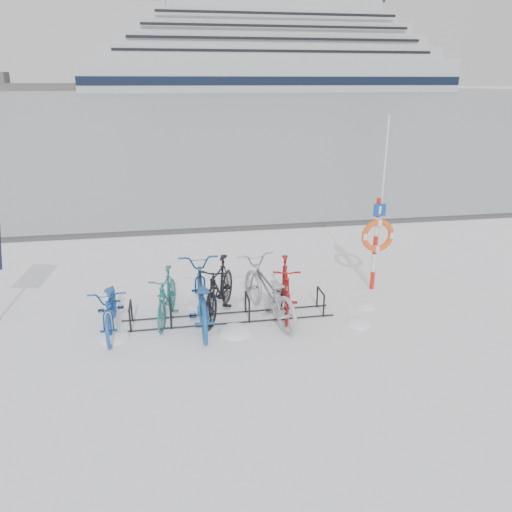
% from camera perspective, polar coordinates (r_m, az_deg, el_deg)
% --- Properties ---
extents(ground, '(900.00, 900.00, 0.00)m').
position_cam_1_polar(ground, '(9.56, -3.13, -7.18)').
color(ground, white).
rests_on(ground, ground).
extents(ice_sheet, '(400.00, 298.00, 0.02)m').
position_cam_1_polar(ice_sheet, '(163.56, -10.14, 17.56)').
color(ice_sheet, '#A1ADB6').
rests_on(ice_sheet, ground).
extents(quay_edge, '(400.00, 0.25, 0.10)m').
position_cam_1_polar(quay_edge, '(15.04, -5.90, 2.95)').
color(quay_edge, '#3F3F42').
rests_on(quay_edge, ground).
extents(bike_rack, '(4.00, 0.48, 0.46)m').
position_cam_1_polar(bike_rack, '(9.48, -3.15, -6.21)').
color(bike_rack, black).
rests_on(bike_rack, ground).
extents(lifebuoy_station, '(0.70, 0.22, 3.65)m').
position_cam_1_polar(lifebuoy_station, '(10.71, 13.70, 2.29)').
color(lifebuoy_station, red).
rests_on(lifebuoy_station, ground).
extents(cruise_ferry, '(155.39, 29.27, 51.06)m').
position_cam_1_polar(cruise_ferry, '(224.04, 1.60, 21.79)').
color(cruise_ferry, silver).
rests_on(cruise_ferry, ground).
extents(bike_0, '(0.71, 1.86, 0.96)m').
position_cam_1_polar(bike_0, '(9.35, -16.27, -5.38)').
color(bike_0, '#1B4C9F').
rests_on(bike_0, ground).
extents(bike_1, '(0.79, 1.72, 1.00)m').
position_cam_1_polar(bike_1, '(9.50, -10.19, -4.34)').
color(bike_1, '#216A6B').
rests_on(bike_1, ground).
extents(bike_2, '(0.79, 2.21, 1.15)m').
position_cam_1_polar(bike_2, '(9.24, -6.33, -4.33)').
color(bike_2, '#174E93').
rests_on(bike_2, ground).
extents(bike_3, '(1.20, 1.95, 1.13)m').
position_cam_1_polar(bike_3, '(9.54, -4.23, -3.54)').
color(bike_3, black).
rests_on(bike_3, ground).
extents(bike_4, '(1.28, 2.30, 1.14)m').
position_cam_1_polar(bike_4, '(9.38, 1.41, -3.85)').
color(bike_4, '#A2A4A9').
rests_on(bike_4, ground).
extents(bike_5, '(0.82, 1.85, 1.08)m').
position_cam_1_polar(bike_5, '(9.67, 3.37, -3.38)').
color(bike_5, maroon).
rests_on(bike_5, ground).
extents(snow_drifts, '(5.35, 1.93, 0.22)m').
position_cam_1_polar(snow_drifts, '(9.52, -1.13, -7.28)').
color(snow_drifts, white).
rests_on(snow_drifts, ground).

